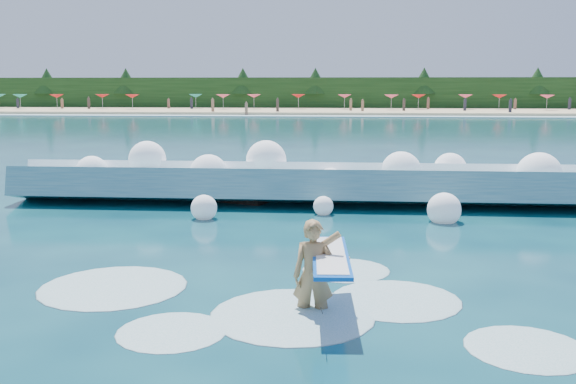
% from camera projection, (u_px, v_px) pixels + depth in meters
% --- Properties ---
extents(ground, '(200.00, 200.00, 0.00)m').
position_uv_depth(ground, '(211.00, 261.00, 13.89)').
color(ground, '#083042').
rests_on(ground, ground).
extents(beach, '(140.00, 20.00, 0.40)m').
position_uv_depth(beach, '(323.00, 111.00, 90.53)').
color(beach, tan).
rests_on(beach, ground).
extents(wet_band, '(140.00, 5.00, 0.08)m').
position_uv_depth(wet_band, '(320.00, 116.00, 79.74)').
color(wet_band, silver).
rests_on(wet_band, ground).
extents(treeline, '(140.00, 4.00, 5.00)m').
position_uv_depth(treeline, '(325.00, 94.00, 99.98)').
color(treeline, black).
rests_on(treeline, ground).
extents(breaking_wave, '(18.70, 2.88, 1.61)m').
position_uv_depth(breaking_wave, '(305.00, 185.00, 20.85)').
color(breaking_wave, teal).
rests_on(breaking_wave, ground).
extents(rock_cluster, '(7.97, 3.13, 1.22)m').
position_uv_depth(rock_cluster, '(239.00, 185.00, 21.82)').
color(rock_cluster, black).
rests_on(rock_cluster, ground).
extents(surfer_with_board, '(0.99, 3.01, 1.89)m').
position_uv_depth(surfer_with_board, '(317.00, 271.00, 10.65)').
color(surfer_with_board, '#9F784A').
rests_on(surfer_with_board, ground).
extents(wave_spray, '(15.45, 4.68, 2.07)m').
position_uv_depth(wave_spray, '(320.00, 172.00, 20.53)').
color(wave_spray, white).
rests_on(wave_spray, ground).
extents(surf_foam, '(9.26, 5.58, 0.14)m').
position_uv_depth(surf_foam, '(267.00, 302.00, 11.21)').
color(surf_foam, silver).
rests_on(surf_foam, ground).
extents(beach_umbrellas, '(110.05, 6.72, 0.50)m').
position_uv_depth(beach_umbrellas, '(321.00, 96.00, 92.20)').
color(beach_umbrellas, '#E84462').
rests_on(beach_umbrellas, ground).
extents(beachgoers, '(94.90, 12.68, 1.93)m').
position_uv_depth(beachgoers, '(310.00, 106.00, 86.39)').
color(beachgoers, '#3F332D').
rests_on(beachgoers, ground).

